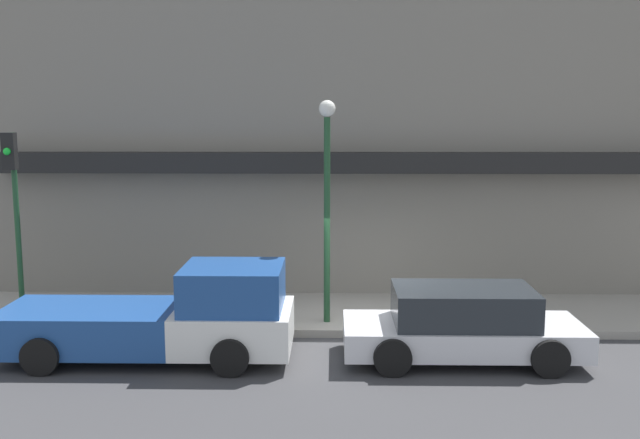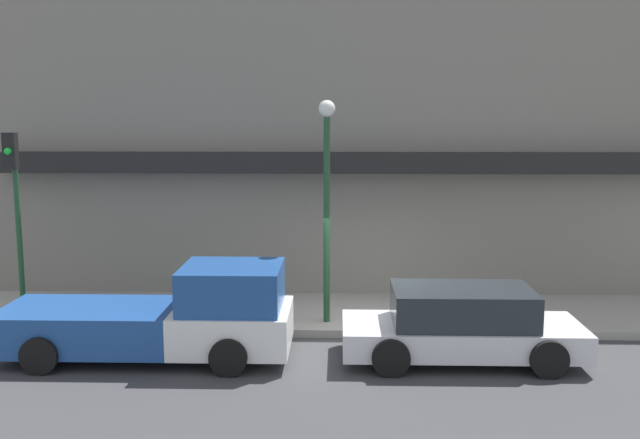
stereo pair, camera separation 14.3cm
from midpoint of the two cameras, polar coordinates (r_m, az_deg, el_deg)
ground_plane at (r=15.42m, az=3.70°, el=-9.46°), size 80.00×80.00×0.00m
sidewalk at (r=16.93m, az=3.45°, el=-7.53°), size 36.00×3.20×0.17m
building at (r=19.35m, az=3.23°, el=7.36°), size 19.80×3.80×9.13m
pickup_truck at (r=14.30m, az=-12.34°, el=-7.71°), size 5.61×2.13×1.85m
parked_car at (r=14.17m, az=11.06°, el=-8.27°), size 4.60×2.02×1.43m
fire_hydrant at (r=16.45m, az=13.84°, el=-6.84°), size 0.21×0.21×0.60m
street_lamp at (r=15.39m, az=0.30°, el=2.94°), size 0.36×0.36×4.86m
traffic_light at (r=16.95m, az=-23.51°, el=1.91°), size 0.28×0.42×4.17m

